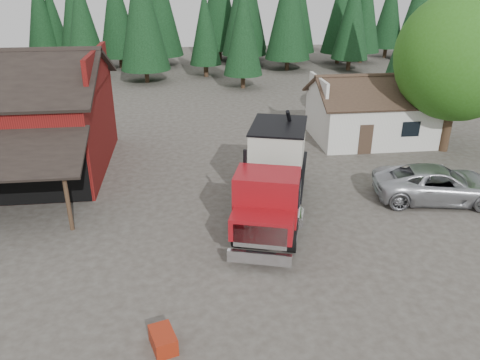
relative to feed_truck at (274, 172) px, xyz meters
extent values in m
plane|color=#3F3932|center=(-4.02, -2.68, -2.17)|extent=(120.00, 120.00, 0.00)
cube|color=black|center=(-15.02, 9.82, 3.83)|extent=(12.80, 5.53, 2.35)
cube|color=maroon|center=(-9.02, 7.32, 3.83)|extent=(0.25, 7.00, 2.00)
cylinder|color=#382619|center=(-9.62, -0.58, -0.77)|extent=(0.20, 0.20, 2.80)
cube|color=silver|center=(8.98, 10.32, -0.67)|extent=(8.00, 6.00, 3.00)
cube|color=#38281E|center=(8.98, 8.82, 1.58)|extent=(8.60, 3.42, 1.80)
cube|color=#38281E|center=(8.98, 11.82, 1.58)|extent=(8.60, 3.42, 1.80)
cube|color=silver|center=(4.98, 10.32, 1.58)|extent=(0.20, 4.20, 1.50)
cube|color=silver|center=(12.98, 10.32, 1.58)|extent=(0.20, 4.20, 1.50)
cube|color=#38281E|center=(7.48, 7.30, -1.17)|extent=(0.90, 0.06, 2.00)
cube|color=black|center=(10.48, 7.30, -0.57)|extent=(1.20, 0.06, 1.00)
cylinder|color=#382619|center=(12.98, 7.32, -0.57)|extent=(0.60, 0.60, 3.20)
sphere|color=#296216|center=(12.98, 7.32, 4.03)|extent=(8.00, 8.00, 8.00)
sphere|color=#296216|center=(11.78, 8.12, 2.83)|extent=(4.40, 4.40, 4.40)
sphere|color=#296216|center=(13.98, 6.52, 3.13)|extent=(4.80, 4.80, 4.80)
cylinder|color=#382619|center=(1.98, 27.32, -1.37)|extent=(0.44, 0.44, 1.60)
cone|color=black|center=(1.98, 27.32, 3.73)|extent=(3.96, 3.96, 9.00)
cylinder|color=#382619|center=(17.98, 23.32, -1.37)|extent=(0.44, 0.44, 1.60)
cone|color=black|center=(17.98, 23.32, 4.73)|extent=(4.84, 4.84, 11.00)
cylinder|color=#382619|center=(-8.02, 31.32, -1.37)|extent=(0.44, 0.44, 1.60)
cone|color=black|center=(-8.02, 31.32, 5.23)|extent=(5.28, 5.28, 12.00)
cylinder|color=black|center=(-2.12, -2.91, -1.55)|extent=(0.73, 1.30, 1.24)
cylinder|color=black|center=(0.14, -3.59, -1.55)|extent=(0.73, 1.30, 1.24)
cylinder|color=black|center=(-0.56, 2.25, -1.55)|extent=(0.73, 1.30, 1.24)
cylinder|color=black|center=(1.69, 1.57, -1.55)|extent=(0.73, 1.30, 1.24)
cylinder|color=black|center=(-0.11, 3.75, -1.55)|extent=(0.73, 1.30, 1.24)
cylinder|color=black|center=(2.15, 3.07, -1.55)|extent=(0.73, 1.30, 1.24)
cube|color=black|center=(0.05, 0.19, -1.10)|extent=(3.97, 9.60, 0.45)
cube|color=silver|center=(-1.49, -4.92, -1.55)|extent=(2.53, 0.94, 0.51)
cube|color=silver|center=(-1.46, -4.81, -0.65)|extent=(2.08, 0.72, 1.01)
cube|color=maroon|center=(-1.26, -4.17, -0.48)|extent=(2.84, 2.13, 0.95)
cube|color=maroon|center=(-0.84, -2.77, 0.14)|extent=(3.13, 2.60, 2.08)
cube|color=black|center=(-1.10, -3.63, 0.47)|extent=(2.28, 0.77, 1.01)
cylinder|color=black|center=(-1.63, -1.48, 0.75)|extent=(0.20, 0.20, 2.02)
cube|color=black|center=(-0.52, -1.69, 0.08)|extent=(2.67, 0.92, 1.80)
cube|color=black|center=(0.50, 1.69, -0.80)|extent=(4.62, 7.06, 0.18)
cube|color=beige|center=(0.50, 1.69, 0.87)|extent=(3.54, 4.29, 1.80)
cone|color=beige|center=(0.50, 1.69, -0.26)|extent=(3.08, 3.08, 0.79)
cube|color=black|center=(0.50, 1.69, 1.79)|extent=(3.68, 4.43, 0.09)
cylinder|color=black|center=(1.60, 3.00, 0.75)|extent=(1.48, 2.22, 3.43)
cube|color=maroon|center=(0.63, 4.47, -0.48)|extent=(0.90, 1.05, 0.51)
cylinder|color=silver|center=(0.60, -2.44, -1.21)|extent=(0.93, 1.26, 0.63)
imported|color=#B7BABF|center=(8.76, 0.32, -1.26)|extent=(6.96, 4.10, 1.82)
cube|color=maroon|center=(-5.18, -8.68, -1.87)|extent=(0.99, 1.26, 0.60)
camera|label=1|loc=(-4.15, -20.37, 8.82)|focal=35.00mm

